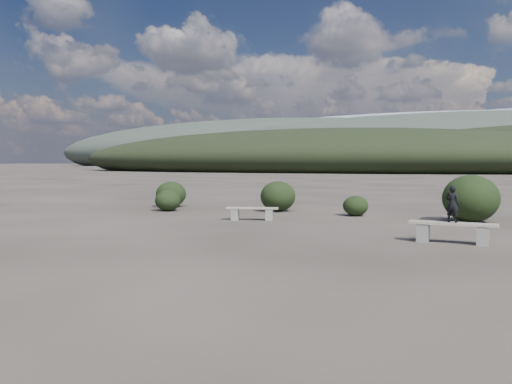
% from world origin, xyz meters
% --- Properties ---
extents(ground, '(1200.00, 1200.00, 0.00)m').
position_xyz_m(ground, '(0.00, 0.00, 0.00)').
color(ground, '#2D2723').
rests_on(ground, ground).
extents(bench_left, '(1.71, 0.83, 0.42)m').
position_xyz_m(bench_left, '(-1.86, 6.22, 0.26)').
color(bench_left, gray).
rests_on(bench_left, ground).
extents(bench_right, '(1.96, 0.46, 0.49)m').
position_xyz_m(bench_right, '(4.26, 3.78, 0.30)').
color(bench_right, gray).
rests_on(bench_right, ground).
extents(seated_person, '(0.36, 0.29, 0.87)m').
position_xyz_m(seated_person, '(4.24, 3.78, 0.92)').
color(seated_person, black).
rests_on(seated_person, bench_right).
extents(shrub_a, '(0.99, 0.99, 0.81)m').
position_xyz_m(shrub_a, '(-6.10, 7.82, 0.41)').
color(shrub_a, black).
rests_on(shrub_a, ground).
extents(shrub_b, '(1.35, 1.35, 1.16)m').
position_xyz_m(shrub_b, '(-2.12, 9.34, 0.58)').
color(shrub_b, black).
rests_on(shrub_b, ground).
extents(shrub_c, '(0.89, 0.89, 0.71)m').
position_xyz_m(shrub_c, '(0.97, 8.84, 0.35)').
color(shrub_c, black).
rests_on(shrub_c, ground).
extents(shrub_d, '(1.71, 1.71, 1.49)m').
position_xyz_m(shrub_d, '(4.68, 8.38, 0.75)').
color(shrub_d, black).
rests_on(shrub_d, ground).
extents(shrub_f, '(1.27, 1.27, 1.07)m').
position_xyz_m(shrub_f, '(-6.96, 9.39, 0.54)').
color(shrub_f, black).
rests_on(shrub_f, ground).
extents(mountain_ridges, '(500.00, 400.00, 56.00)m').
position_xyz_m(mountain_ridges, '(-7.48, 339.06, 10.84)').
color(mountain_ridges, black).
rests_on(mountain_ridges, ground).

